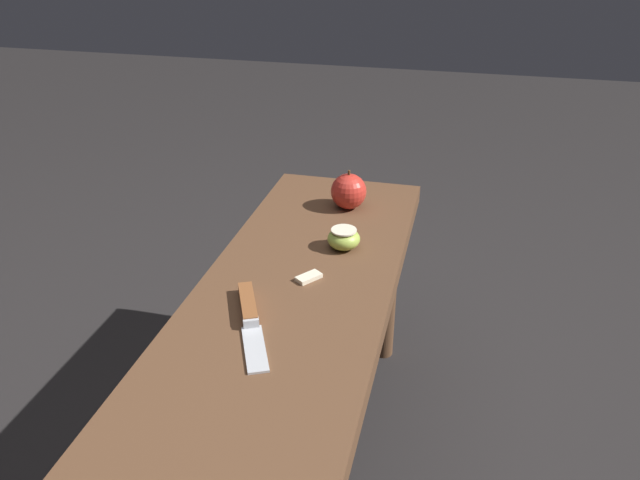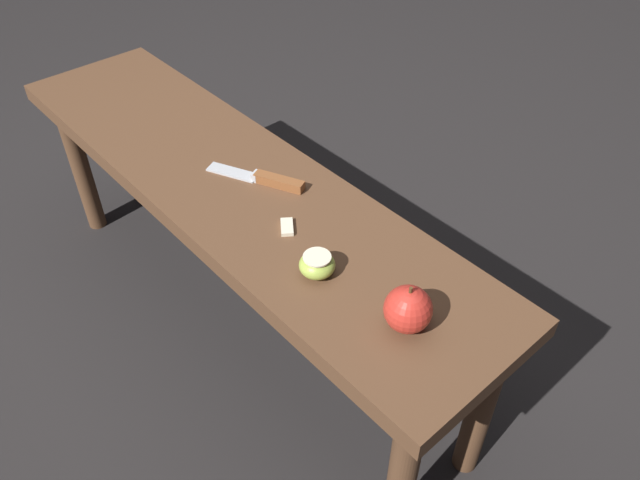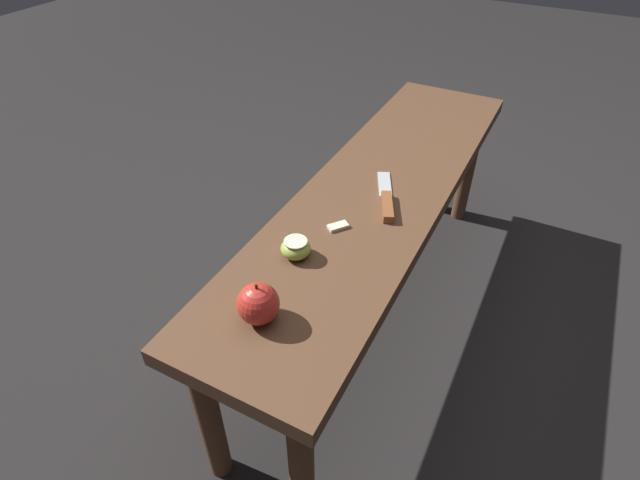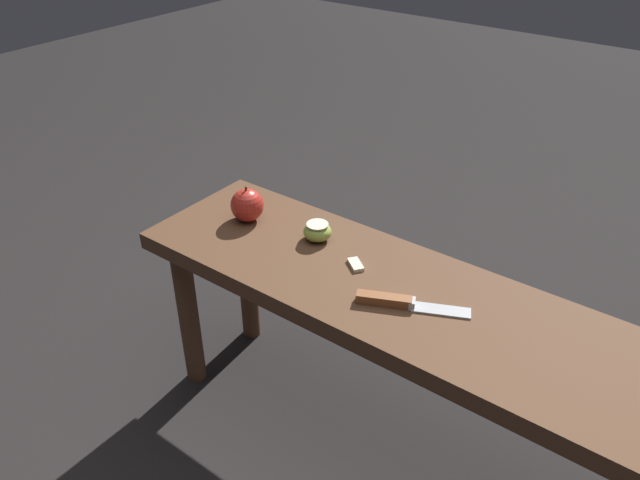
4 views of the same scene
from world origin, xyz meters
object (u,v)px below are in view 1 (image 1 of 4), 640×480
knife (249,314)px  apple_cut (344,238)px  wooden_bench (264,381)px  apple_whole (349,191)px

knife → apple_cut: (-0.27, 0.10, 0.01)m
wooden_bench → knife: size_ratio=6.43×
wooden_bench → apple_whole: size_ratio=15.36×
wooden_bench → knife: 0.11m
wooden_bench → apple_whole: (-0.53, 0.03, 0.11)m
wooden_bench → apple_whole: apple_whole is taller
wooden_bench → apple_cut: size_ratio=21.29×
apple_whole → apple_cut: apple_whole is taller
wooden_bench → apple_whole: bearing=177.1°
wooden_bench → apple_cut: 0.35m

